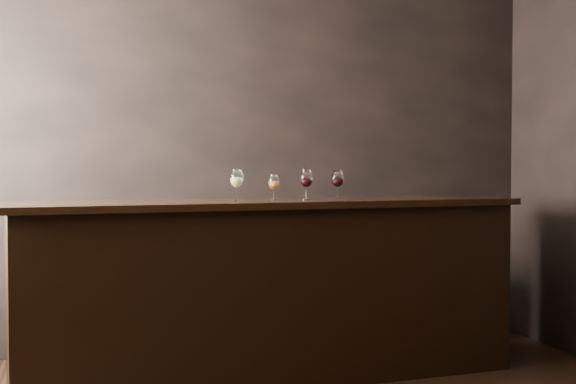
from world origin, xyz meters
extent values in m
cube|color=black|center=(0.00, 2.25, 1.40)|extent=(5.00, 0.02, 2.80)
cube|color=black|center=(0.00, -2.25, 1.40)|extent=(5.00, 0.02, 2.80)
cube|color=black|center=(0.18, 1.27, 0.57)|extent=(3.30, 1.04, 1.14)
cube|color=black|center=(0.18, 1.27, 1.16)|extent=(3.41, 1.13, 0.04)
cube|color=black|center=(0.10, 2.03, 0.42)|extent=(2.35, 0.40, 0.85)
cylinder|color=white|center=(-0.04, 1.27, 1.18)|extent=(0.07, 0.07, 0.00)
cylinder|color=white|center=(-0.04, 1.27, 1.22)|extent=(0.01, 0.01, 0.08)
ellipsoid|color=white|center=(-0.04, 1.27, 1.32)|extent=(0.09, 0.09, 0.12)
cylinder|color=white|center=(-0.04, 1.27, 1.37)|extent=(0.06, 0.06, 0.01)
ellipsoid|color=#DDE57A|center=(-0.04, 1.27, 1.30)|extent=(0.07, 0.07, 0.06)
cylinder|color=white|center=(0.20, 1.24, 1.18)|extent=(0.06, 0.06, 0.00)
cylinder|color=white|center=(0.20, 1.24, 1.21)|extent=(0.01, 0.01, 0.06)
ellipsoid|color=white|center=(0.20, 1.24, 1.30)|extent=(0.07, 0.07, 0.10)
cylinder|color=white|center=(0.20, 1.24, 1.34)|extent=(0.05, 0.05, 0.01)
ellipsoid|color=orange|center=(0.20, 1.24, 1.28)|extent=(0.06, 0.06, 0.05)
cylinder|color=white|center=(0.42, 1.25, 1.18)|extent=(0.07, 0.07, 0.00)
cylinder|color=white|center=(0.42, 1.25, 1.22)|extent=(0.01, 0.01, 0.07)
ellipsoid|color=white|center=(0.42, 1.25, 1.32)|extent=(0.08, 0.08, 0.12)
cylinder|color=white|center=(0.42, 1.25, 1.37)|extent=(0.06, 0.06, 0.01)
ellipsoid|color=black|center=(0.42, 1.25, 1.30)|extent=(0.07, 0.07, 0.05)
cylinder|color=white|center=(0.65, 1.29, 1.18)|extent=(0.07, 0.07, 0.00)
cylinder|color=white|center=(0.65, 1.29, 1.22)|extent=(0.01, 0.01, 0.07)
ellipsoid|color=white|center=(0.65, 1.29, 1.31)|extent=(0.08, 0.08, 0.12)
cylinder|color=white|center=(0.65, 1.29, 1.37)|extent=(0.06, 0.06, 0.01)
ellipsoid|color=black|center=(0.65, 1.29, 1.29)|extent=(0.07, 0.07, 0.05)
camera|label=1|loc=(-1.02, -3.80, 1.41)|focal=50.00mm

